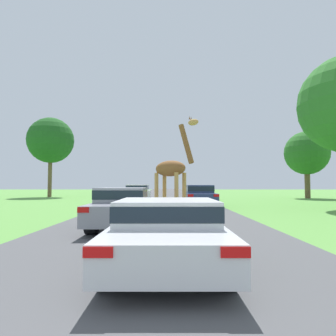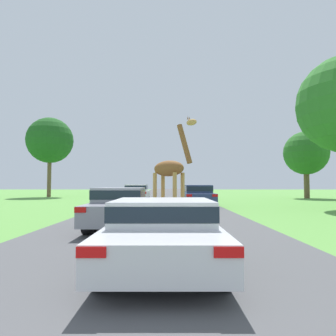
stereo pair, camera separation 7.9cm
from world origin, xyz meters
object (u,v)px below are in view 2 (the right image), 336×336
car_far_ahead (194,192)px  car_queue_left (121,206)px  giraffe_near_road (171,171)px  tree_right_cluster (307,153)px  car_queue_right (199,195)px  car_lead_maroon (164,230)px  tree_centre_back (51,141)px  car_verge_right (138,193)px

car_far_ahead → car_queue_left: bearing=-102.6°
giraffe_near_road → tree_right_cluster: 22.11m
giraffe_near_road → tree_right_cluster: size_ratio=0.67×
car_queue_right → car_queue_left: 10.42m
car_far_ahead → giraffe_near_road: bearing=-99.4°
car_lead_maroon → car_queue_right: size_ratio=0.90×
car_far_ahead → tree_centre_back: bearing=160.1°
car_queue_left → tree_right_cluster: bearing=52.3°
car_queue_left → tree_right_cluster: tree_right_cluster is taller
car_far_ahead → car_queue_right: bearing=-92.5°
car_queue_right → car_verge_right: car_verge_right is taller
car_lead_maroon → car_queue_right: 14.70m
car_queue_right → tree_right_cluster: tree_right_cluster is taller
car_verge_right → tree_centre_back: bearing=137.5°
car_far_ahead → car_verge_right: car_verge_right is taller
tree_centre_back → car_queue_right: bearing=-42.2°
car_queue_right → tree_centre_back: (-15.69, 14.23, 5.74)m
car_queue_left → tree_centre_back: size_ratio=0.49×
tree_right_cluster → car_verge_right: bearing=-157.2°
car_verge_right → tree_centre_back: tree_centre_back is taller
car_queue_right → car_far_ahead: bearing=87.5°
tree_centre_back → tree_right_cluster: tree_centre_back is taller
tree_centre_back → giraffe_near_road: bearing=-54.9°
car_queue_left → tree_centre_back: tree_centre_back is taller
giraffe_near_road → car_far_ahead: size_ratio=1.00×
car_queue_right → tree_right_cluster: bearing=41.9°
car_far_ahead → tree_right_cluster: bearing=13.0°
tree_right_cluster → car_queue_left: bearing=-127.7°
tree_right_cluster → car_far_ahead: bearing=-167.0°
car_lead_maroon → car_far_ahead: bearing=83.8°
giraffe_near_road → tree_right_cluster: bearing=178.6°
car_lead_maroon → car_queue_left: 5.05m
giraffe_near_road → car_verge_right: size_ratio=1.11×
car_verge_right → giraffe_near_road: bearing=-74.3°
car_far_ahead → tree_right_cluster: (12.11, 2.79, 3.98)m
giraffe_near_road → car_queue_left: giraffe_near_road is taller
car_queue_right → car_verge_right: bearing=138.6°
car_lead_maroon → tree_centre_back: (-13.56, 28.77, 5.84)m
giraffe_near_road → car_lead_maroon: bearing=38.2°
car_lead_maroon → car_far_ahead: (2.50, 22.94, 0.08)m
giraffe_near_road → car_far_ahead: bearing=-149.8°
giraffe_near_road → tree_centre_back: 24.37m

